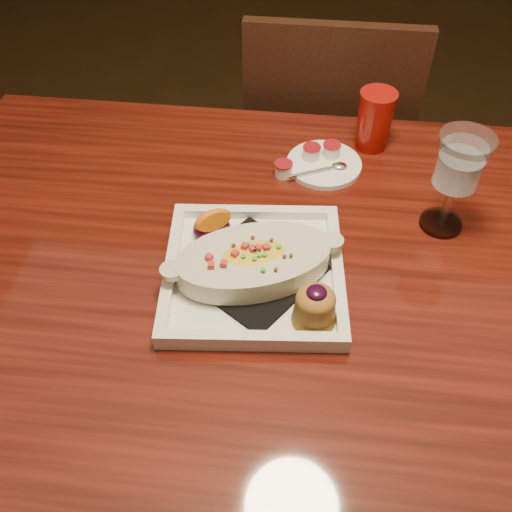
# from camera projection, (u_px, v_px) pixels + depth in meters

# --- Properties ---
(floor) EXTENTS (7.00, 7.00, 0.00)m
(floor) POSITION_uv_depth(u_px,v_px,m) (298.00, 454.00, 1.51)
(floor) COLOR black
(floor) RESTS_ON ground
(table) EXTENTS (1.50, 0.90, 0.75)m
(table) POSITION_uv_depth(u_px,v_px,m) (318.00, 302.00, 1.03)
(table) COLOR maroon
(table) RESTS_ON floor
(chair_far) EXTENTS (0.42, 0.42, 0.93)m
(chair_far) POSITION_uv_depth(u_px,v_px,m) (323.00, 154.00, 1.56)
(chair_far) COLOR black
(chair_far) RESTS_ON floor
(plate) EXTENTS (0.31, 0.31, 0.08)m
(plate) POSITION_uv_depth(u_px,v_px,m) (258.00, 268.00, 0.91)
(plate) COLOR white
(plate) RESTS_ON table
(goblet) EXTENTS (0.09, 0.09, 0.19)m
(goblet) POSITION_uv_depth(u_px,v_px,m) (459.00, 167.00, 0.93)
(goblet) COLOR silver
(goblet) RESTS_ON table
(saucer) EXTENTS (0.15, 0.15, 0.10)m
(saucer) POSITION_uv_depth(u_px,v_px,m) (323.00, 162.00, 1.13)
(saucer) COLOR white
(saucer) RESTS_ON table
(creamer_loose) EXTENTS (0.04, 0.04, 0.03)m
(creamer_loose) POSITION_uv_depth(u_px,v_px,m) (283.00, 169.00, 1.11)
(creamer_loose) COLOR white
(creamer_loose) RESTS_ON table
(red_tumbler) EXTENTS (0.07, 0.07, 0.12)m
(red_tumbler) POSITION_uv_depth(u_px,v_px,m) (375.00, 120.00, 1.14)
(red_tumbler) COLOR #9E110B
(red_tumbler) RESTS_ON table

